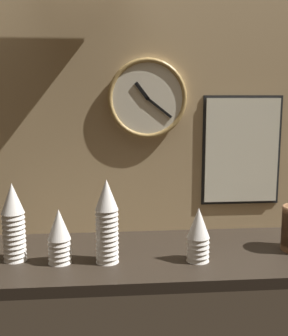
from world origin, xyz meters
name	(u,v)px	position (x,y,z in m)	size (l,w,h in m)	color
ground_plane	(172,256)	(0.00, 0.00, -0.02)	(1.60, 0.56, 0.04)	black
wall_tiled_back	(164,111)	(0.00, 0.27, 0.53)	(1.60, 0.03, 1.05)	tan
cup_stack_center_left	(107,221)	(-0.25, -0.09, 0.15)	(0.08, 0.08, 0.30)	white
cup_stack_left	(59,236)	(-0.42, -0.08, 0.10)	(0.08, 0.08, 0.20)	white
cup_stack_center_right	(198,234)	(0.08, -0.11, 0.10)	(0.08, 0.08, 0.20)	white
cup_stack_far_left	(13,222)	(-0.58, -0.04, 0.14)	(0.08, 0.08, 0.29)	white
wall_clock	(147,98)	(-0.07, 0.23, 0.58)	(0.33, 0.03, 0.33)	beige
menu_board	(242,151)	(0.34, 0.24, 0.36)	(0.35, 0.01, 0.48)	black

